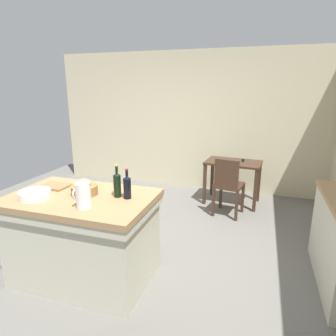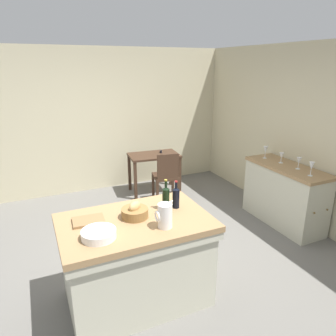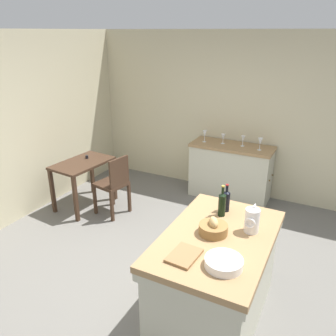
{
  "view_description": "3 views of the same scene",
  "coord_description": "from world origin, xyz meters",
  "px_view_note": "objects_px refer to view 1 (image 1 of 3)",
  "views": [
    {
      "loc": [
        1.36,
        -2.9,
        1.91
      ],
      "look_at": [
        0.33,
        0.29,
        1.0
      ],
      "focal_mm": 31.13,
      "sensor_mm": 36.0,
      "label": 1
    },
    {
      "loc": [
        -1.08,
        -3.15,
        2.29
      ],
      "look_at": [
        0.48,
        0.29,
        1.04
      ],
      "focal_mm": 33.38,
      "sensor_mm": 36.0,
      "label": 2
    },
    {
      "loc": [
        -2.75,
        -1.4,
        2.58
      ],
      "look_at": [
        0.56,
        0.29,
        1.08
      ],
      "focal_mm": 36.55,
      "sensor_mm": 36.0,
      "label": 3
    }
  ],
  "objects_px": {
    "writing_desk": "(233,168)",
    "wine_bottle_amber": "(117,184)",
    "island_table": "(84,234)",
    "wash_bowl": "(35,194)",
    "wine_bottle_dark": "(127,187)",
    "pitcher": "(83,195)",
    "cutting_board": "(55,186)",
    "bread_basket": "(84,189)",
    "wooden_chair": "(228,185)"
  },
  "relations": [
    {
      "from": "wine_bottle_dark",
      "to": "wine_bottle_amber",
      "type": "height_order",
      "value": "wine_bottle_amber"
    },
    {
      "from": "cutting_board",
      "to": "wine_bottle_amber",
      "type": "bearing_deg",
      "value": -3.62
    },
    {
      "from": "writing_desk",
      "to": "wooden_chair",
      "type": "distance_m",
      "value": 0.58
    },
    {
      "from": "wooden_chair",
      "to": "bread_basket",
      "type": "xyz_separation_m",
      "value": [
        -1.2,
        -1.95,
        0.45
      ]
    },
    {
      "from": "writing_desk",
      "to": "wine_bottle_amber",
      "type": "bearing_deg",
      "value": -109.18
    },
    {
      "from": "pitcher",
      "to": "island_table",
      "type": "bearing_deg",
      "value": 129.9
    },
    {
      "from": "wine_bottle_dark",
      "to": "pitcher",
      "type": "bearing_deg",
      "value": -129.29
    },
    {
      "from": "writing_desk",
      "to": "wine_bottle_dark",
      "type": "height_order",
      "value": "wine_bottle_dark"
    },
    {
      "from": "island_table",
      "to": "writing_desk",
      "type": "height_order",
      "value": "island_table"
    },
    {
      "from": "island_table",
      "to": "cutting_board",
      "type": "distance_m",
      "value": 0.61
    },
    {
      "from": "pitcher",
      "to": "wine_bottle_dark",
      "type": "xyz_separation_m",
      "value": [
        0.27,
        0.32,
        0.0
      ]
    },
    {
      "from": "writing_desk",
      "to": "wooden_chair",
      "type": "xyz_separation_m",
      "value": [
        -0.01,
        -0.57,
        -0.11
      ]
    },
    {
      "from": "wooden_chair",
      "to": "bread_basket",
      "type": "bearing_deg",
      "value": -121.5
    },
    {
      "from": "writing_desk",
      "to": "bread_basket",
      "type": "relative_size",
      "value": 3.71
    },
    {
      "from": "island_table",
      "to": "wine_bottle_dark",
      "type": "relative_size",
      "value": 4.9
    },
    {
      "from": "wash_bowl",
      "to": "cutting_board",
      "type": "height_order",
      "value": "wash_bowl"
    },
    {
      "from": "island_table",
      "to": "bread_basket",
      "type": "bearing_deg",
      "value": 73.1
    },
    {
      "from": "writing_desk",
      "to": "wooden_chair",
      "type": "height_order",
      "value": "wooden_chair"
    },
    {
      "from": "wash_bowl",
      "to": "pitcher",
      "type": "bearing_deg",
      "value": -5.98
    },
    {
      "from": "pitcher",
      "to": "cutting_board",
      "type": "height_order",
      "value": "pitcher"
    },
    {
      "from": "writing_desk",
      "to": "wash_bowl",
      "type": "distance_m",
      "value": 3.2
    },
    {
      "from": "island_table",
      "to": "wooden_chair",
      "type": "bearing_deg",
      "value": 58.83
    },
    {
      "from": "wine_bottle_dark",
      "to": "writing_desk",
      "type": "bearing_deg",
      "value": 73.12
    },
    {
      "from": "wine_bottle_amber",
      "to": "cutting_board",
      "type": "bearing_deg",
      "value": 176.38
    },
    {
      "from": "pitcher",
      "to": "wine_bottle_amber",
      "type": "xyz_separation_m",
      "value": [
        0.16,
        0.33,
        0.01
      ]
    },
    {
      "from": "pitcher",
      "to": "cutting_board",
      "type": "distance_m",
      "value": 0.72
    },
    {
      "from": "wash_bowl",
      "to": "bread_basket",
      "type": "bearing_deg",
      "value": 30.17
    },
    {
      "from": "wooden_chair",
      "to": "wine_bottle_amber",
      "type": "height_order",
      "value": "wine_bottle_amber"
    },
    {
      "from": "island_table",
      "to": "wine_bottle_dark",
      "type": "height_order",
      "value": "wine_bottle_dark"
    },
    {
      "from": "writing_desk",
      "to": "wine_bottle_amber",
      "type": "distance_m",
      "value": 2.66
    },
    {
      "from": "island_table",
      "to": "wash_bowl",
      "type": "xyz_separation_m",
      "value": [
        -0.38,
        -0.18,
        0.45
      ]
    },
    {
      "from": "cutting_board",
      "to": "wine_bottle_amber",
      "type": "distance_m",
      "value": 0.78
    },
    {
      "from": "wooden_chair",
      "to": "bread_basket",
      "type": "relative_size",
      "value": 3.59
    },
    {
      "from": "wooden_chair",
      "to": "wash_bowl",
      "type": "distance_m",
      "value": 2.74
    },
    {
      "from": "wooden_chair",
      "to": "wine_bottle_dark",
      "type": "xyz_separation_m",
      "value": [
        -0.75,
        -1.92,
        0.52
      ]
    },
    {
      "from": "bread_basket",
      "to": "cutting_board",
      "type": "height_order",
      "value": "bread_basket"
    },
    {
      "from": "island_table",
      "to": "wooden_chair",
      "type": "xyz_separation_m",
      "value": [
        1.21,
        2.0,
        0.02
      ]
    },
    {
      "from": "writing_desk",
      "to": "pitcher",
      "type": "height_order",
      "value": "pitcher"
    },
    {
      "from": "writing_desk",
      "to": "island_table",
      "type": "bearing_deg",
      "value": -115.38
    },
    {
      "from": "cutting_board",
      "to": "wine_bottle_dark",
      "type": "relative_size",
      "value": 0.99
    },
    {
      "from": "cutting_board",
      "to": "bread_basket",
      "type": "bearing_deg",
      "value": -11.83
    },
    {
      "from": "wooden_chair",
      "to": "wash_bowl",
      "type": "bearing_deg",
      "value": -126.12
    },
    {
      "from": "wine_bottle_dark",
      "to": "cutting_board",
      "type": "bearing_deg",
      "value": 176.34
    },
    {
      "from": "writing_desk",
      "to": "wash_bowl",
      "type": "relative_size",
      "value": 3.22
    },
    {
      "from": "bread_basket",
      "to": "wine_bottle_amber",
      "type": "distance_m",
      "value": 0.35
    },
    {
      "from": "island_table",
      "to": "bread_basket",
      "type": "height_order",
      "value": "bread_basket"
    },
    {
      "from": "island_table",
      "to": "wash_bowl",
      "type": "height_order",
      "value": "wash_bowl"
    },
    {
      "from": "writing_desk",
      "to": "cutting_board",
      "type": "relative_size",
      "value": 3.31
    },
    {
      "from": "writing_desk",
      "to": "wine_bottle_amber",
      "type": "height_order",
      "value": "wine_bottle_amber"
    },
    {
      "from": "cutting_board",
      "to": "wine_bottle_dark",
      "type": "distance_m",
      "value": 0.88
    }
  ]
}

